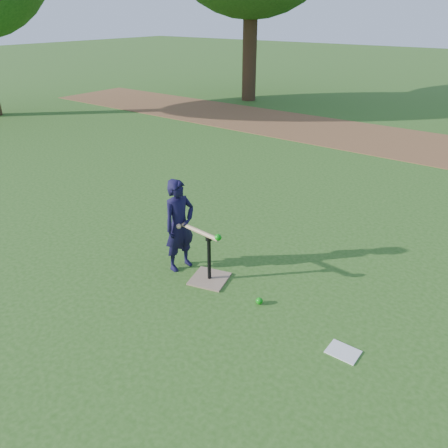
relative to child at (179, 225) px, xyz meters
The scene contains 7 objects.
ground 0.65m from the child, 52.90° to the left, with size 80.00×80.00×0.00m, color #285116.
dirt_strip 7.73m from the child, 88.86° to the left, with size 24.00×3.00×0.01m, color brown.
child is the anchor object (origin of this frame).
wiffle_ball_ground 1.37m from the child, ahead, with size 0.08×0.08×0.08m, color #0D900F.
clipboard 2.41m from the child, ahead, with size 0.30×0.23×0.01m, color silver.
batting_tee 0.69m from the child, ahead, with size 0.53×0.53×0.61m.
swing_action 0.40m from the child, ahead, with size 0.67×0.13×0.11m.
Camera 1 is at (3.21, -3.75, 3.01)m, focal length 35.00 mm.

